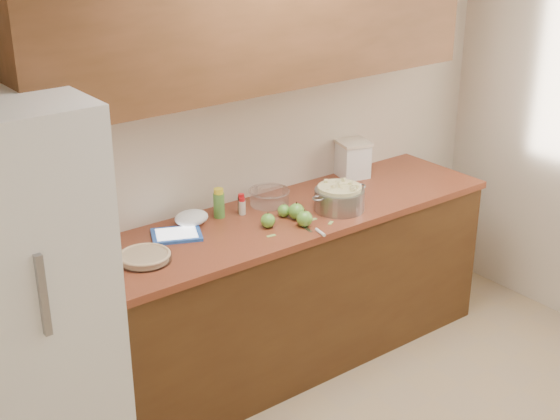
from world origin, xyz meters
TOP-DOWN VIEW (x-y plane):
  - room_shell at (0.00, 0.00)m, footprint 3.60×3.60m
  - counter_run at (0.00, 1.48)m, footprint 2.64×0.68m
  - upper_cabinets at (0.00, 1.63)m, footprint 2.60×0.34m
  - fridge at (-1.44, 1.44)m, footprint 0.70×0.70m
  - pie at (-0.82, 1.43)m, footprint 0.26×0.26m
  - colander at (0.33, 1.35)m, footprint 0.37×0.27m
  - flour_canister at (0.74, 1.70)m, footprint 0.22×0.22m
  - tablet at (-0.56, 1.58)m, footprint 0.30×0.27m
  - paring_knife at (0.04, 1.18)m, footprint 0.05×0.18m
  - lemon_bottle at (-0.25, 1.66)m, footprint 0.06×0.06m
  - cinnamon_shaker at (-0.13, 1.62)m, footprint 0.04×0.04m
  - vanilla_bottle at (-0.12, 1.64)m, footprint 0.04×0.04m
  - mixing_bowl at (0.07, 1.64)m, footprint 0.23×0.23m
  - paper_towel at (-0.42, 1.66)m, footprint 0.21×0.18m
  - apple_left at (-0.12, 1.39)m, footprint 0.08×0.08m
  - apple_center at (0.03, 1.45)m, footprint 0.07×0.07m
  - apple_front at (0.04, 1.29)m, footprint 0.09×0.09m
  - apple_extra at (0.06, 1.39)m, footprint 0.09×0.09m
  - peel_a at (0.22, 1.32)m, footprint 0.04×0.04m
  - peel_b at (0.17, 1.23)m, footprint 0.05×0.04m
  - peel_c at (0.12, 1.33)m, footprint 0.05×0.02m
  - peel_d at (-0.17, 1.29)m, footprint 0.05×0.02m

SIDE VIEW (x-z plane):
  - counter_run at x=0.00m, z-range 0.00..0.92m
  - fridge at x=-1.44m, z-range 0.00..1.80m
  - peel_a at x=0.22m, z-range 0.92..0.92m
  - peel_b at x=0.17m, z-range 0.92..0.92m
  - peel_c at x=0.12m, z-range 0.92..0.92m
  - peel_d at x=-0.17m, z-range 0.92..0.92m
  - paring_knife at x=0.04m, z-range 0.92..0.94m
  - tablet at x=-0.56m, z-range 0.92..0.94m
  - pie at x=-0.82m, z-range 0.92..0.96m
  - apple_center at x=0.03m, z-range 0.91..0.99m
  - paper_towel at x=-0.42m, z-range 0.92..1.00m
  - apple_left at x=-0.12m, z-range 0.91..1.00m
  - apple_front at x=0.04m, z-range 0.91..1.01m
  - apple_extra at x=0.06m, z-range 0.91..1.01m
  - cinnamon_shaker at x=-0.13m, z-range 0.92..1.01m
  - mixing_bowl at x=0.07m, z-range 0.92..1.01m
  - vanilla_bottle at x=-0.12m, z-range 0.92..1.03m
  - colander at x=0.33m, z-range 0.92..1.05m
  - lemon_bottle at x=-0.25m, z-range 0.92..1.08m
  - flour_canister at x=0.74m, z-range 0.92..1.14m
  - room_shell at x=0.00m, z-range -0.50..3.10m
  - upper_cabinets at x=0.00m, z-range 1.60..2.30m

